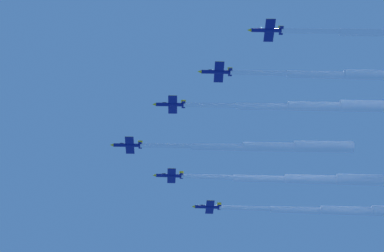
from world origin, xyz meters
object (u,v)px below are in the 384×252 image
Objects in this scene: jet_starboard_inner at (317,179)px; jet_port_mid at (380,75)px; jet_starboard_mid at (353,211)px; jet_port_inner at (320,106)px; jet_lead at (275,147)px.

jet_starboard_inner is 1.04× the size of jet_port_mid.
jet_starboard_inner is 46.19m from jet_port_mid.
jet_port_mid is 0.94× the size of jet_starboard_mid.
jet_port_mid is at bearing -20.99° from jet_starboard_inner.
jet_starboard_inner is (-22.79, 20.28, -2.40)m from jet_port_inner.
jet_starboard_inner is 20.63m from jet_starboard_mid.
jet_starboard_mid is (-3.76, 20.28, -0.69)m from jet_starboard_inner.
jet_port_inner is 0.96× the size of jet_port_mid.
jet_lead is at bearing -175.07° from jet_port_inner.
jet_port_inner is 20.74m from jet_port_mid.
jet_port_inner is at bearing -41.67° from jet_starboard_inner.
jet_lead is 40.03m from jet_port_mid.
jet_port_mid reaches higher than jet_starboard_mid.
jet_lead is 0.92× the size of jet_starboard_mid.
jet_starboard_mid is at bearing 123.21° from jet_port_inner.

